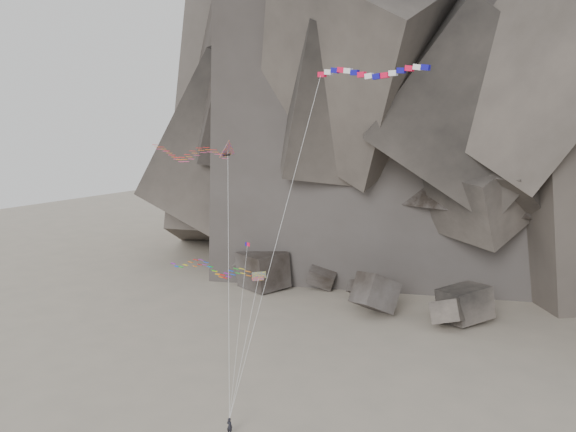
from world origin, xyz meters
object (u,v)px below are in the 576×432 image
Objects in this scene: banner_kite at (369,75)px; pennant_kite at (244,275)px; kite_flyer at (230,425)px; parafoil_kite at (210,267)px; delta_kite at (185,152)px.

pennant_kite is (-10.99, -2.66, -17.76)m from banner_kite.
parafoil_kite reaches higher than kite_flyer.
delta_kite is 12.63m from parafoil_kite.
parafoil_kite is (-0.11, 3.36, -12.17)m from delta_kite.
pennant_kite is at bearing -66.81° from kite_flyer.
kite_flyer is at bearing -134.98° from banner_kite.
parafoil_kite is 1.22× the size of pennant_kite.
kite_flyer is 25.55m from delta_kite.
delta_kite is (-10.13, 6.28, 22.60)m from kite_flyer.
parafoil_kite is at bearing 176.43° from banner_kite.
banner_kite reaches higher than delta_kite.
kite_flyer is at bearing -72.14° from parafoil_kite.
pennant_kite is (-2.55, 5.54, 11.71)m from kite_flyer.
banner_kite is at bearing 17.90° from delta_kite.
banner_kite is at bearing -137.42° from kite_flyer.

